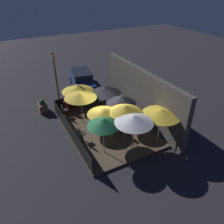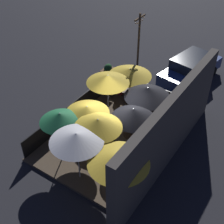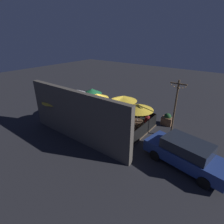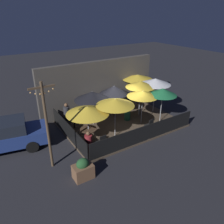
{
  "view_description": "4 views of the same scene",
  "coord_description": "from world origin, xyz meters",
  "px_view_note": "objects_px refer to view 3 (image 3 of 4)",
  "views": [
    {
      "loc": [
        10.93,
        -5.31,
        8.68
      ],
      "look_at": [
        0.27,
        0.33,
        1.33
      ],
      "focal_mm": 35.0,
      "sensor_mm": 36.0,
      "label": 1
    },
    {
      "loc": [
        9.36,
        6.13,
        10.38
      ],
      "look_at": [
        -0.12,
        -0.22,
        1.37
      ],
      "focal_mm": 50.0,
      "sensor_mm": 36.0,
      "label": 2
    },
    {
      "loc": [
        -8.39,
        9.75,
        6.89
      ],
      "look_at": [
        -0.83,
        -0.18,
        1.32
      ],
      "focal_mm": 28.0,
      "sensor_mm": 36.0,
      "label": 3
    },
    {
      "loc": [
        -7.17,
        -10.33,
        6.74
      ],
      "look_at": [
        -0.86,
        -0.29,
        1.22
      ],
      "focal_mm": 35.0,
      "sensor_mm": 36.0,
      "label": 4
    }
  ],
  "objects_px": {
    "patio_umbrella_5": "(57,99)",
    "parked_car_0": "(186,153)",
    "patio_chair_4": "(111,108)",
    "patio_umbrella_8": "(97,96)",
    "patio_umbrella_1": "(91,105)",
    "patio_umbrella_2": "(74,92)",
    "patron_1": "(147,121)",
    "patio_umbrella_4": "(82,95)",
    "patron_0": "(96,115)",
    "patio_umbrella_6": "(124,98)",
    "patron_2": "(119,138)",
    "patio_umbrella_7": "(112,110)",
    "planter_box": "(167,120)",
    "dining_table_1": "(92,121)",
    "patio_chair_0": "(81,125)",
    "patio_chair_1": "(124,134)",
    "light_post": "(175,107)",
    "patio_umbrella_3": "(92,91)",
    "patio_chair_3": "(143,117)",
    "patio_chair_2": "(81,119)",
    "patio_umbrella_0": "(138,107)",
    "dining_table_0": "(137,122)"
  },
  "relations": [
    {
      "from": "patio_umbrella_1",
      "to": "patio_chair_1",
      "type": "height_order",
      "value": "patio_umbrella_1"
    },
    {
      "from": "patio_chair_4",
      "to": "patron_0",
      "type": "xyz_separation_m",
      "value": [
        -0.04,
        2.15,
        0.09
      ]
    },
    {
      "from": "dining_table_1",
      "to": "patio_chair_3",
      "type": "distance_m",
      "value": 4.17
    },
    {
      "from": "patio_umbrella_1",
      "to": "dining_table_1",
      "type": "xyz_separation_m",
      "value": [
        0.0,
        0.0,
        -1.33
      ]
    },
    {
      "from": "patio_chair_1",
      "to": "patron_0",
      "type": "bearing_deg",
      "value": 72.66
    },
    {
      "from": "patio_chair_4",
      "to": "patio_umbrella_8",
      "type": "bearing_deg",
      "value": -29.13
    },
    {
      "from": "patron_0",
      "to": "patio_chair_1",
      "type": "bearing_deg",
      "value": -176.4
    },
    {
      "from": "patio_umbrella_4",
      "to": "patio_umbrella_5",
      "type": "relative_size",
      "value": 1.05
    },
    {
      "from": "patio_chair_3",
      "to": "patron_0",
      "type": "bearing_deg",
      "value": -61.95
    },
    {
      "from": "patio_umbrella_5",
      "to": "light_post",
      "type": "bearing_deg",
      "value": -154.51
    },
    {
      "from": "patio_umbrella_1",
      "to": "patio_umbrella_8",
      "type": "distance_m",
      "value": 1.99
    },
    {
      "from": "patio_umbrella_0",
      "to": "patron_1",
      "type": "distance_m",
      "value": 1.69
    },
    {
      "from": "dining_table_1",
      "to": "patio_umbrella_8",
      "type": "bearing_deg",
      "value": -60.76
    },
    {
      "from": "patio_umbrella_2",
      "to": "patio_umbrella_3",
      "type": "relative_size",
      "value": 1.07
    },
    {
      "from": "patio_umbrella_7",
      "to": "patron_2",
      "type": "relative_size",
      "value": 1.6
    },
    {
      "from": "dining_table_1",
      "to": "patio_chair_0",
      "type": "xyz_separation_m",
      "value": [
        0.44,
        0.8,
        -0.1
      ]
    },
    {
      "from": "patio_umbrella_7",
      "to": "patio_chair_0",
      "type": "xyz_separation_m",
      "value": [
        2.19,
        1.06,
        -1.44
      ]
    },
    {
      "from": "patio_umbrella_6",
      "to": "patron_2",
      "type": "height_order",
      "value": "patio_umbrella_6"
    },
    {
      "from": "patio_umbrella_2",
      "to": "patio_umbrella_8",
      "type": "bearing_deg",
      "value": -153.85
    },
    {
      "from": "patio_chair_2",
      "to": "parked_car_0",
      "type": "relative_size",
      "value": 0.2
    },
    {
      "from": "patio_umbrella_5",
      "to": "parked_car_0",
      "type": "height_order",
      "value": "patio_umbrella_5"
    },
    {
      "from": "patio_umbrella_8",
      "to": "patio_umbrella_1",
      "type": "bearing_deg",
      "value": 119.24
    },
    {
      "from": "patio_chair_1",
      "to": "light_post",
      "type": "distance_m",
      "value": 4.01
    },
    {
      "from": "patio_umbrella_2",
      "to": "patio_umbrella_5",
      "type": "relative_size",
      "value": 1.07
    },
    {
      "from": "patron_1",
      "to": "planter_box",
      "type": "distance_m",
      "value": 1.9
    },
    {
      "from": "patio_umbrella_6",
      "to": "patio_chair_1",
      "type": "xyz_separation_m",
      "value": [
        -1.59,
        2.26,
        -1.64
      ]
    },
    {
      "from": "patio_umbrella_1",
      "to": "planter_box",
      "type": "bearing_deg",
      "value": -135.4
    },
    {
      "from": "patio_chair_0",
      "to": "patio_chair_3",
      "type": "bearing_deg",
      "value": -10.26
    },
    {
      "from": "patio_umbrella_2",
      "to": "patron_1",
      "type": "xyz_separation_m",
      "value": [
        -6.12,
        -1.91,
        -1.74
      ]
    },
    {
      "from": "dining_table_0",
      "to": "patio_chair_2",
      "type": "xyz_separation_m",
      "value": [
        3.93,
        2.11,
        -0.09
      ]
    },
    {
      "from": "patio_chair_2",
      "to": "patio_umbrella_0",
      "type": "bearing_deg",
      "value": 17.7
    },
    {
      "from": "patio_umbrella_2",
      "to": "patio_umbrella_7",
      "type": "height_order",
      "value": "patio_umbrella_2"
    },
    {
      "from": "patio_umbrella_4",
      "to": "patron_2",
      "type": "bearing_deg",
      "value": 163.45
    },
    {
      "from": "patio_chair_2",
      "to": "patio_chair_4",
      "type": "relative_size",
      "value": 0.99
    },
    {
      "from": "patio_umbrella_4",
      "to": "dining_table_1",
      "type": "distance_m",
      "value": 2.4
    },
    {
      "from": "patio_umbrella_2",
      "to": "light_post",
      "type": "bearing_deg",
      "value": -166.37
    },
    {
      "from": "patio_umbrella_8",
      "to": "patron_2",
      "type": "relative_size",
      "value": 1.58
    },
    {
      "from": "patio_umbrella_2",
      "to": "patio_chair_4",
      "type": "xyz_separation_m",
      "value": [
        -2.32,
        -2.23,
        -1.71
      ]
    },
    {
      "from": "patio_umbrella_3",
      "to": "patio_umbrella_7",
      "type": "distance_m",
      "value": 4.34
    },
    {
      "from": "patio_chair_3",
      "to": "patio_chair_4",
      "type": "height_order",
      "value": "patio_chair_4"
    },
    {
      "from": "patio_umbrella_4",
      "to": "patron_0",
      "type": "relative_size",
      "value": 1.75
    },
    {
      "from": "patio_umbrella_4",
      "to": "patio_umbrella_8",
      "type": "relative_size",
      "value": 1.11
    },
    {
      "from": "patio_umbrella_0",
      "to": "parked_car_0",
      "type": "xyz_separation_m",
      "value": [
        -4.13,
        1.82,
        -1.17
      ]
    },
    {
      "from": "patio_umbrella_8",
      "to": "patio_chair_2",
      "type": "relative_size",
      "value": 2.31
    },
    {
      "from": "patio_umbrella_3",
      "to": "patio_umbrella_8",
      "type": "bearing_deg",
      "value": 153.43
    },
    {
      "from": "patio_umbrella_1",
      "to": "patio_chair_4",
      "type": "xyz_separation_m",
      "value": [
        0.49,
        -3.07,
        -1.39
      ]
    },
    {
      "from": "patio_umbrella_1",
      "to": "patio_umbrella_0",
      "type": "bearing_deg",
      "value": -146.51
    },
    {
      "from": "patio_chair_4",
      "to": "parked_car_0",
      "type": "relative_size",
      "value": 0.2
    },
    {
      "from": "patio_chair_1",
      "to": "patron_2",
      "type": "relative_size",
      "value": 0.67
    },
    {
      "from": "patio_umbrella_6",
      "to": "patio_chair_4",
      "type": "distance_m",
      "value": 2.6
    }
  ]
}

